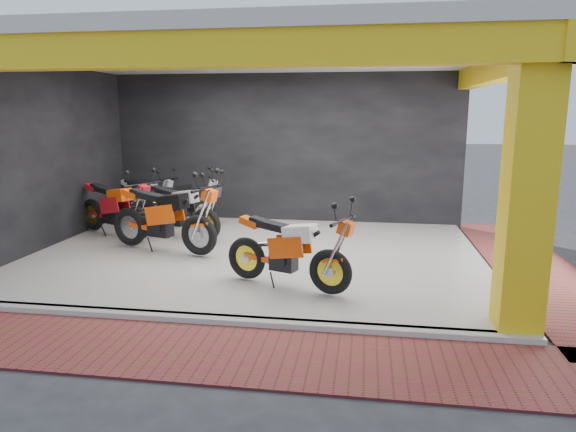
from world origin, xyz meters
TOP-DOWN VIEW (x-y plane):
  - ground at (0.00, 0.00)m, footprint 80.00×80.00m
  - showroom_floor at (0.00, 2.00)m, footprint 8.00×6.00m
  - showroom_ceiling at (0.00, 2.00)m, footprint 8.40×6.40m
  - back_wall at (0.00, 5.10)m, footprint 8.20×0.20m
  - left_wall at (-4.10, 2.00)m, footprint 0.20×6.20m
  - corner_column at (3.75, -0.75)m, footprint 0.50×0.50m
  - header_beam_front at (0.00, -1.00)m, footprint 8.40×0.30m
  - header_beam_right at (4.00, 2.00)m, footprint 0.30×6.40m
  - floor_kerb at (0.00, -1.02)m, footprint 8.00×0.20m
  - paver_front at (0.00, -1.80)m, footprint 9.00×1.40m
  - paver_right at (4.80, 2.00)m, footprint 1.40×7.00m
  - moto_hero at (1.49, -0.05)m, footprint 2.29×1.51m
  - moto_row_a at (-1.14, 2.63)m, footprint 2.36×1.51m
  - moto_row_b at (-0.94, 1.59)m, footprint 2.58×1.55m
  - moto_row_c at (-2.51, 2.49)m, footprint 2.40×1.77m
  - moto_row_d at (-1.63, 4.02)m, footprint 2.22×1.54m
  - moto_row_e at (-2.80, 4.50)m, footprint 2.06×1.34m

SIDE VIEW (x-z plane):
  - ground at x=0.00m, z-range 0.00..0.00m
  - paver_front at x=0.00m, z-range 0.00..0.03m
  - paver_right at x=4.80m, z-range 0.00..0.03m
  - showroom_floor at x=0.00m, z-range 0.00..0.10m
  - floor_kerb at x=0.00m, z-range 0.00..0.10m
  - moto_row_e at x=-2.80m, z-range 0.10..1.28m
  - moto_row_d at x=-1.63m, z-range 0.10..1.37m
  - moto_hero at x=1.49m, z-range 0.10..1.41m
  - moto_row_a at x=-1.14m, z-range 0.10..1.45m
  - moto_row_c at x=-2.51m, z-range 0.10..1.49m
  - moto_row_b at x=-0.94m, z-range 0.10..1.58m
  - back_wall at x=0.00m, z-range 0.00..3.50m
  - left_wall at x=-4.10m, z-range 0.00..3.50m
  - corner_column at x=3.75m, z-range 0.00..3.50m
  - header_beam_front at x=0.00m, z-range 3.10..3.50m
  - header_beam_right at x=4.00m, z-range 3.10..3.50m
  - showroom_ceiling at x=0.00m, z-range 3.50..3.70m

